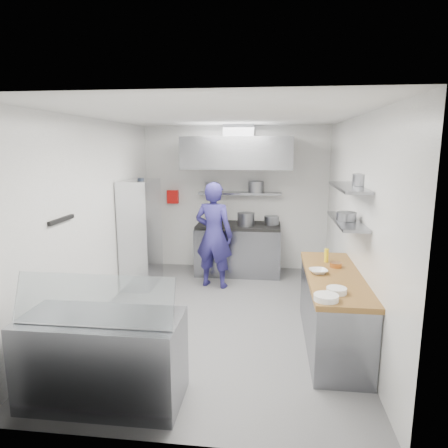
# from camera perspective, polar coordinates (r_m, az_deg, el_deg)

# --- Properties ---
(floor) EXTENTS (5.00, 5.00, 0.00)m
(floor) POSITION_cam_1_polar(r_m,az_deg,el_deg) (5.87, -0.71, -13.19)
(floor) COLOR #565658
(floor) RESTS_ON ground
(ceiling) EXTENTS (5.00, 5.00, 0.00)m
(ceiling) POSITION_cam_1_polar(r_m,az_deg,el_deg) (5.37, -0.78, 15.19)
(ceiling) COLOR silver
(ceiling) RESTS_ON wall_back
(wall_back) EXTENTS (3.60, 2.80, 0.02)m
(wall_back) POSITION_cam_1_polar(r_m,az_deg,el_deg) (7.91, 1.63, 3.68)
(wall_back) COLOR white
(wall_back) RESTS_ON floor
(wall_front) EXTENTS (3.60, 2.80, 0.02)m
(wall_front) POSITION_cam_1_polar(r_m,az_deg,el_deg) (3.07, -6.93, -8.27)
(wall_front) COLOR white
(wall_front) RESTS_ON floor
(wall_left) EXTENTS (2.80, 5.00, 0.02)m
(wall_left) POSITION_cam_1_polar(r_m,az_deg,el_deg) (5.96, -18.18, 0.71)
(wall_left) COLOR white
(wall_left) RESTS_ON floor
(wall_right) EXTENTS (2.80, 5.00, 0.02)m
(wall_right) POSITION_cam_1_polar(r_m,az_deg,el_deg) (5.52, 18.13, -0.08)
(wall_right) COLOR white
(wall_right) RESTS_ON floor
(gas_range) EXTENTS (1.60, 0.80, 0.90)m
(gas_range) POSITION_cam_1_polar(r_m,az_deg,el_deg) (7.69, 2.07, -3.75)
(gas_range) COLOR gray
(gas_range) RESTS_ON floor
(cooktop) EXTENTS (1.57, 0.78, 0.06)m
(cooktop) POSITION_cam_1_polar(r_m,az_deg,el_deg) (7.58, 2.09, -0.24)
(cooktop) COLOR black
(cooktop) RESTS_ON gas_range
(stock_pot_left) EXTENTS (0.28, 0.28, 0.20)m
(stock_pot_left) POSITION_cam_1_polar(r_m,az_deg,el_deg) (7.94, -0.76, 1.24)
(stock_pot_left) COLOR slate
(stock_pot_left) RESTS_ON cooktop
(stock_pot_mid) EXTENTS (0.32, 0.32, 0.24)m
(stock_pot_mid) POSITION_cam_1_polar(r_m,az_deg,el_deg) (7.43, 3.15, 0.69)
(stock_pot_mid) COLOR slate
(stock_pot_mid) RESTS_ON cooktop
(stock_pot_right) EXTENTS (0.28, 0.28, 0.16)m
(stock_pot_right) POSITION_cam_1_polar(r_m,az_deg,el_deg) (7.58, 6.80, 0.53)
(stock_pot_right) COLOR slate
(stock_pot_right) RESTS_ON cooktop
(over_range_shelf) EXTENTS (1.60, 0.30, 0.04)m
(over_range_shelf) POSITION_cam_1_polar(r_m,az_deg,el_deg) (7.73, 2.27, 4.40)
(over_range_shelf) COLOR gray
(over_range_shelf) RESTS_ON wall_back
(shelf_pot_a) EXTENTS (0.25, 0.25, 0.18)m
(shelf_pot_a) POSITION_cam_1_polar(r_m,az_deg,el_deg) (7.89, -1.78, 5.34)
(shelf_pot_a) COLOR slate
(shelf_pot_a) RESTS_ON over_range_shelf
(shelf_pot_b) EXTENTS (0.29, 0.29, 0.22)m
(shelf_pot_b) POSITION_cam_1_polar(r_m,az_deg,el_deg) (7.66, 4.57, 5.30)
(shelf_pot_b) COLOR slate
(shelf_pot_b) RESTS_ON over_range_shelf
(extractor_hood) EXTENTS (1.90, 1.15, 0.55)m
(extractor_hood) POSITION_cam_1_polar(r_m,az_deg,el_deg) (7.26, 2.05, 10.15)
(extractor_hood) COLOR gray
(extractor_hood) RESTS_ON wall_back
(hood_duct) EXTENTS (0.55, 0.55, 0.24)m
(hood_duct) POSITION_cam_1_polar(r_m,az_deg,el_deg) (7.49, 2.22, 13.08)
(hood_duct) COLOR slate
(hood_duct) RESTS_ON extractor_hood
(red_firebox) EXTENTS (0.22, 0.10, 0.26)m
(red_firebox) POSITION_cam_1_polar(r_m,az_deg,el_deg) (8.05, -7.32, 3.88)
(red_firebox) COLOR red
(red_firebox) RESTS_ON wall_back
(chef) EXTENTS (0.75, 0.58, 1.83)m
(chef) POSITION_cam_1_polar(r_m,az_deg,el_deg) (6.84, -1.46, -1.60)
(chef) COLOR navy
(chef) RESTS_ON floor
(wire_rack) EXTENTS (0.50, 0.90, 1.85)m
(wire_rack) POSITION_cam_1_polar(r_m,az_deg,el_deg) (7.07, -11.79, -1.33)
(wire_rack) COLOR silver
(wire_rack) RESTS_ON floor
(rack_bin_a) EXTENTS (0.14, 0.18, 0.16)m
(rack_bin_a) POSITION_cam_1_polar(r_m,az_deg,el_deg) (6.99, -12.06, -2.54)
(rack_bin_a) COLOR white
(rack_bin_a) RESTS_ON wire_rack
(rack_bin_b) EXTENTS (0.13, 0.17, 0.15)m
(rack_bin_b) POSITION_cam_1_polar(r_m,az_deg,el_deg) (7.11, -11.61, 1.82)
(rack_bin_b) COLOR yellow
(rack_bin_b) RESTS_ON wire_rack
(rack_jar) EXTENTS (0.11, 0.11, 0.18)m
(rack_jar) POSITION_cam_1_polar(r_m,az_deg,el_deg) (6.88, -11.81, 5.71)
(rack_jar) COLOR black
(rack_jar) RESTS_ON wire_rack
(knife_strip) EXTENTS (0.04, 0.55, 0.05)m
(knife_strip) POSITION_cam_1_polar(r_m,az_deg,el_deg) (5.13, -22.21, 0.56)
(knife_strip) COLOR black
(knife_strip) RESTS_ON wall_left
(prep_counter_base) EXTENTS (0.62, 2.00, 0.84)m
(prep_counter_base) POSITION_cam_1_polar(r_m,az_deg,el_deg) (5.17, 15.22, -12.01)
(prep_counter_base) COLOR gray
(prep_counter_base) RESTS_ON floor
(prep_counter_top) EXTENTS (0.65, 2.04, 0.06)m
(prep_counter_top) POSITION_cam_1_polar(r_m,az_deg,el_deg) (5.02, 15.47, -7.26)
(prep_counter_top) COLOR brown
(prep_counter_top) RESTS_ON prep_counter_base
(plate_stack_a) EXTENTS (0.25, 0.25, 0.06)m
(plate_stack_a) POSITION_cam_1_polar(r_m,az_deg,el_deg) (4.17, 14.38, -10.14)
(plate_stack_a) COLOR white
(plate_stack_a) RESTS_ON prep_counter_top
(plate_stack_b) EXTENTS (0.21, 0.21, 0.06)m
(plate_stack_b) POSITION_cam_1_polar(r_m,az_deg,el_deg) (4.39, 15.77, -9.13)
(plate_stack_b) COLOR white
(plate_stack_b) RESTS_ON prep_counter_top
(copper_pan) EXTENTS (0.15, 0.15, 0.06)m
(copper_pan) POSITION_cam_1_polar(r_m,az_deg,el_deg) (5.29, 15.68, -5.65)
(copper_pan) COLOR #C57737
(copper_pan) RESTS_ON prep_counter_top
(squeeze_bottle) EXTENTS (0.06, 0.06, 0.18)m
(squeeze_bottle) POSITION_cam_1_polar(r_m,az_deg,el_deg) (5.47, 14.42, -4.37)
(squeeze_bottle) COLOR yellow
(squeeze_bottle) RESTS_ON prep_counter_top
(mixing_bowl) EXTENTS (0.26, 0.26, 0.05)m
(mixing_bowl) POSITION_cam_1_polar(r_m,az_deg,el_deg) (4.98, 13.31, -6.60)
(mixing_bowl) COLOR white
(mixing_bowl) RESTS_ON prep_counter_top
(wall_shelf_lower) EXTENTS (0.30, 1.30, 0.04)m
(wall_shelf_lower) POSITION_cam_1_polar(r_m,az_deg,el_deg) (5.18, 17.09, 0.42)
(wall_shelf_lower) COLOR gray
(wall_shelf_lower) RESTS_ON wall_right
(wall_shelf_upper) EXTENTS (0.30, 1.30, 0.04)m
(wall_shelf_upper) POSITION_cam_1_polar(r_m,az_deg,el_deg) (5.12, 17.36, 5.04)
(wall_shelf_upper) COLOR gray
(wall_shelf_upper) RESTS_ON wall_right
(shelf_pot_c) EXTENTS (0.24, 0.24, 0.10)m
(shelf_pot_c) POSITION_cam_1_polar(r_m,az_deg,el_deg) (5.10, 17.08, 1.07)
(shelf_pot_c) COLOR slate
(shelf_pot_c) RESTS_ON wall_shelf_lower
(shelf_pot_d) EXTENTS (0.27, 0.27, 0.14)m
(shelf_pot_d) POSITION_cam_1_polar(r_m,az_deg,el_deg) (5.18, 19.33, 5.98)
(shelf_pot_d) COLOR slate
(shelf_pot_d) RESTS_ON wall_shelf_upper
(display_case) EXTENTS (1.50, 0.70, 0.85)m
(display_case) POSITION_cam_1_polar(r_m,az_deg,el_deg) (4.16, -16.88, -17.98)
(display_case) COLOR gray
(display_case) RESTS_ON floor
(display_glass) EXTENTS (1.47, 0.19, 0.42)m
(display_glass) POSITION_cam_1_polar(r_m,az_deg,el_deg) (3.79, -18.16, -10.23)
(display_glass) COLOR silver
(display_glass) RESTS_ON display_case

